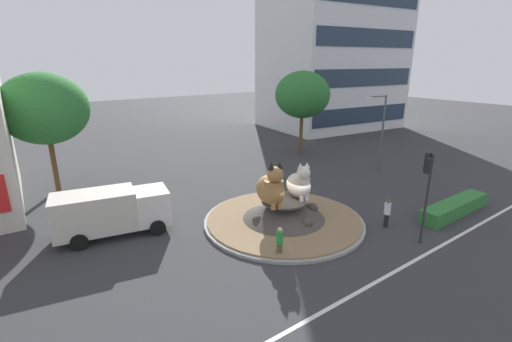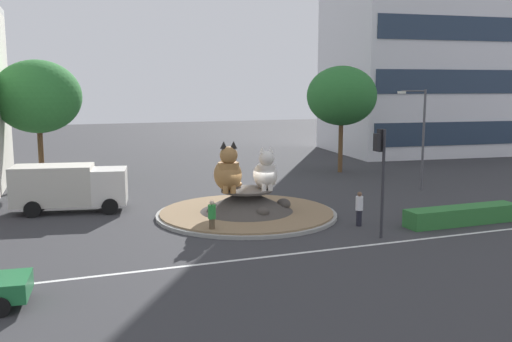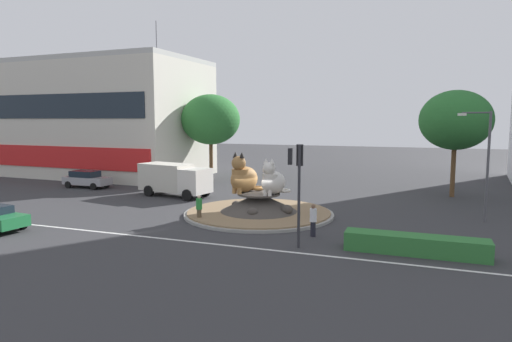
{
  "view_description": "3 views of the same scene",
  "coord_description": "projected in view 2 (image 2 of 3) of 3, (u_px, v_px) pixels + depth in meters",
  "views": [
    {
      "loc": [
        -13.26,
        -15.48,
        9.67
      ],
      "look_at": [
        -1.35,
        1.08,
        3.31
      ],
      "focal_mm": 24.97,
      "sensor_mm": 36.0,
      "label": 1
    },
    {
      "loc": [
        -10.01,
        -28.3,
        7.09
      ],
      "look_at": [
        0.79,
        0.64,
        2.36
      ],
      "focal_mm": 39.2,
      "sensor_mm": 36.0,
      "label": 2
    },
    {
      "loc": [
        9.9,
        -27.37,
        6.32
      ],
      "look_at": [
        -0.37,
        0.48,
        2.88
      ],
      "focal_mm": 31.26,
      "sensor_mm": 36.0,
      "label": 3
    }
  ],
  "objects": [
    {
      "name": "cat_statue_tabby",
      "position": [
        228.0,
        172.0,
        29.93
      ],
      "size": [
        2.16,
        2.76,
        2.73
      ],
      "rotation": [
        0.0,
        0.0,
        -1.79
      ],
      "color": "#9E703D",
      "rests_on": "roundabout_island"
    },
    {
      "name": "roundabout_island",
      "position": [
        247.0,
        206.0,
        30.66
      ],
      "size": [
        9.91,
        9.91,
        1.49
      ],
      "color": "gray",
      "rests_on": "ground"
    },
    {
      "name": "streetlight_arm",
      "position": [
        421.0,
        132.0,
        37.84
      ],
      "size": [
        1.9,
        0.66,
        6.84
      ],
      "rotation": [
        0.0,
        0.0,
        2.86
      ],
      "color": "#4C4C51",
      "rests_on": "ground"
    },
    {
      "name": "clipped_hedge_strip",
      "position": [
        462.0,
        215.0,
        28.9
      ],
      "size": [
        6.52,
        1.2,
        0.9
      ],
      "primitive_type": "cube",
      "color": "#2D7033",
      "rests_on": "ground"
    },
    {
      "name": "delivery_box_truck",
      "position": [
        69.0,
        186.0,
        31.54
      ],
      "size": [
        6.51,
        3.45,
        2.67
      ],
      "rotation": [
        0.0,
        0.0,
        -0.19
      ],
      "color": "silver",
      "rests_on": "ground"
    },
    {
      "name": "pedestrian_white_shirt",
      "position": [
        359.0,
        208.0,
        28.39
      ],
      "size": [
        0.38,
        0.38,
        1.78
      ],
      "rotation": [
        0.0,
        0.0,
        1.57
      ],
      "color": "black",
      "rests_on": "ground"
    },
    {
      "name": "lane_centreline",
      "position": [
        304.0,
        253.0,
        23.95
      ],
      "size": [
        112.0,
        0.2,
        0.01
      ],
      "primitive_type": "cube",
      "color": "silver",
      "rests_on": "ground"
    },
    {
      "name": "broadleaf_tree_behind_island",
      "position": [
        342.0,
        96.0,
        45.36
      ],
      "size": [
        5.67,
        5.67,
        8.69
      ],
      "color": "brown",
      "rests_on": "ground"
    },
    {
      "name": "traffic_light_mast",
      "position": [
        381.0,
        159.0,
        25.77
      ],
      "size": [
        0.71,
        0.61,
        5.12
      ],
      "rotation": [
        0.0,
        0.0,
        1.73
      ],
      "color": "#2D2D33",
      "rests_on": "ground"
    },
    {
      "name": "cat_statue_white",
      "position": [
        266.0,
        173.0,
        30.55
      ],
      "size": [
        1.97,
        2.47,
        2.37
      ],
      "rotation": [
        0.0,
        0.0,
        -1.8
      ],
      "color": "silver",
      "rests_on": "roundabout_island"
    },
    {
      "name": "ground_plane",
      "position": [
        247.0,
        216.0,
        30.74
      ],
      "size": [
        160.0,
        160.0,
        0.0
      ],
      "primitive_type": "plane",
      "color": "#333335"
    },
    {
      "name": "pedestrian_green_shirt",
      "position": [
        212.0,
        217.0,
        26.8
      ],
      "size": [
        0.38,
        0.38,
        1.67
      ],
      "rotation": [
        0.0,
        0.0,
        2.84
      ],
      "color": "brown",
      "rests_on": "ground"
    },
    {
      "name": "second_tree_near_tower",
      "position": [
        38.0,
        97.0,
        39.6
      ],
      "size": [
        6.1,
        6.1,
        8.92
      ],
      "color": "brown",
      "rests_on": "ground"
    }
  ]
}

